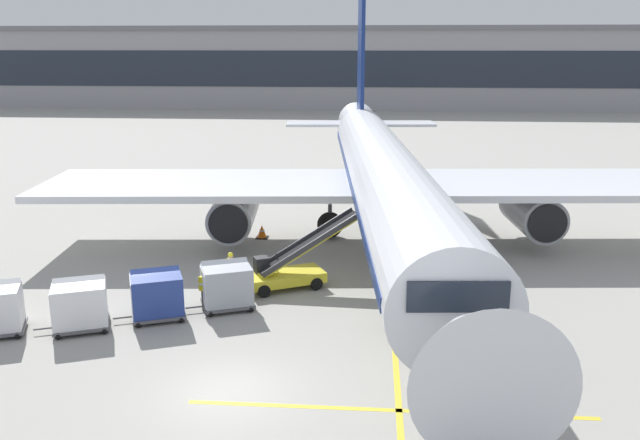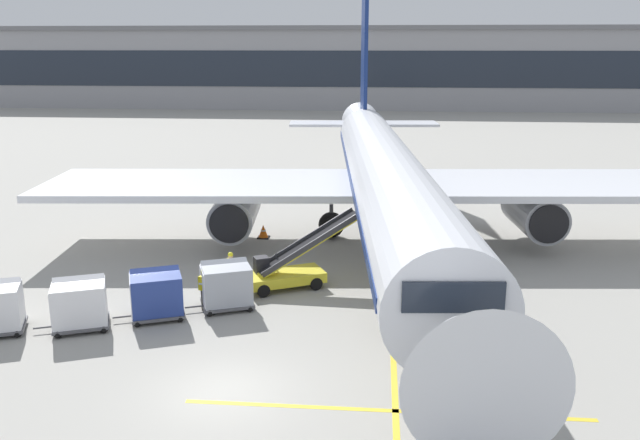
{
  "view_description": "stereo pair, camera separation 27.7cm",
  "coord_description": "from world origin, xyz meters",
  "px_view_note": "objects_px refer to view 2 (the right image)",
  "views": [
    {
      "loc": [
        4.3,
        -18.06,
        10.36
      ],
      "look_at": [
        2.13,
        9.66,
        2.98
      ],
      "focal_mm": 37.25,
      "sensor_mm": 36.0,
      "label": 1
    },
    {
      "loc": [
        4.58,
        -18.03,
        10.36
      ],
      "look_at": [
        2.13,
        9.66,
        2.98
      ],
      "focal_mm": 37.25,
      "sensor_mm": 36.0,
      "label": 2
    }
  ],
  "objects_px": {
    "parked_airplane": "(384,176)",
    "belt_loader": "(290,268)",
    "baggage_cart_lead": "(226,284)",
    "safety_cone_engine_keepout": "(263,232)",
    "baggage_cart_second": "(156,293)",
    "ground_crew_by_carts": "(231,269)",
    "ground_crew_by_loader": "(245,282)",
    "ground_crew_marshaller": "(204,287)",
    "baggage_cart_third": "(79,303)"
  },
  "relations": [
    {
      "from": "parked_airplane",
      "to": "belt_loader",
      "type": "xyz_separation_m",
      "value": [
        -4.1,
        -7.23,
        -2.74
      ]
    },
    {
      "from": "baggage_cart_lead",
      "to": "safety_cone_engine_keepout",
      "type": "xyz_separation_m",
      "value": [
        -0.23,
        10.06,
        -0.64
      ]
    },
    {
      "from": "baggage_cart_second",
      "to": "ground_crew_by_carts",
      "type": "bearing_deg",
      "value": 54.68
    },
    {
      "from": "belt_loader",
      "to": "baggage_cart_second",
      "type": "height_order",
      "value": "belt_loader"
    },
    {
      "from": "ground_crew_by_loader",
      "to": "ground_crew_marshaller",
      "type": "distance_m",
      "value": 1.67
    },
    {
      "from": "parked_airplane",
      "to": "baggage_cart_second",
      "type": "xyz_separation_m",
      "value": [
        -8.81,
        -11.04,
        -2.64
      ]
    },
    {
      "from": "parked_airplane",
      "to": "belt_loader",
      "type": "relative_size",
      "value": 8.78
    },
    {
      "from": "ground_crew_by_loader",
      "to": "ground_crew_marshaller",
      "type": "xyz_separation_m",
      "value": [
        -1.51,
        -0.71,
        0.0
      ]
    },
    {
      "from": "belt_loader",
      "to": "ground_crew_by_loader",
      "type": "height_order",
      "value": "belt_loader"
    },
    {
      "from": "parked_airplane",
      "to": "safety_cone_engine_keepout",
      "type": "relative_size",
      "value": 62.19
    },
    {
      "from": "baggage_cart_second",
      "to": "ground_crew_marshaller",
      "type": "xyz_separation_m",
      "value": [
        1.67,
        0.88,
        -0.0
      ]
    },
    {
      "from": "parked_airplane",
      "to": "safety_cone_engine_keepout",
      "type": "height_order",
      "value": "parked_airplane"
    },
    {
      "from": "parked_airplane",
      "to": "ground_crew_marshaller",
      "type": "distance_m",
      "value": 12.7
    },
    {
      "from": "belt_loader",
      "to": "baggage_cart_third",
      "type": "relative_size",
      "value": 1.85
    },
    {
      "from": "parked_airplane",
      "to": "baggage_cart_third",
      "type": "bearing_deg",
      "value": -132.78
    },
    {
      "from": "parked_airplane",
      "to": "baggage_cart_third",
      "type": "distance_m",
      "value": 16.92
    },
    {
      "from": "baggage_cart_lead",
      "to": "ground_crew_by_carts",
      "type": "distance_m",
      "value": 1.95
    },
    {
      "from": "ground_crew_by_loader",
      "to": "safety_cone_engine_keepout",
      "type": "distance_m",
      "value": 9.78
    },
    {
      "from": "ground_crew_by_loader",
      "to": "ground_crew_by_carts",
      "type": "xyz_separation_m",
      "value": [
        -0.93,
        1.58,
        0.0
      ]
    },
    {
      "from": "belt_loader",
      "to": "ground_crew_marshaller",
      "type": "relative_size",
      "value": 2.99
    },
    {
      "from": "safety_cone_engine_keepout",
      "to": "baggage_cart_second",
      "type": "bearing_deg",
      "value": -101.26
    },
    {
      "from": "parked_airplane",
      "to": "baggage_cart_third",
      "type": "height_order",
      "value": "parked_airplane"
    },
    {
      "from": "baggage_cart_third",
      "to": "ground_crew_by_carts",
      "type": "relative_size",
      "value": 1.61
    },
    {
      "from": "belt_loader",
      "to": "ground_crew_by_carts",
      "type": "xyz_separation_m",
      "value": [
        -2.47,
        -0.65,
        0.1
      ]
    },
    {
      "from": "belt_loader",
      "to": "baggage_cart_second",
      "type": "relative_size",
      "value": 1.85
    },
    {
      "from": "baggage_cart_lead",
      "to": "baggage_cart_third",
      "type": "bearing_deg",
      "value": -153.9
    },
    {
      "from": "ground_crew_by_loader",
      "to": "ground_crew_marshaller",
      "type": "height_order",
      "value": "same"
    },
    {
      "from": "ground_crew_by_carts",
      "to": "safety_cone_engine_keepout",
      "type": "distance_m",
      "value": 8.15
    },
    {
      "from": "baggage_cart_lead",
      "to": "baggage_cart_third",
      "type": "xyz_separation_m",
      "value": [
        -5.02,
        -2.46,
        0.0
      ]
    },
    {
      "from": "belt_loader",
      "to": "baggage_cart_second",
      "type": "xyz_separation_m",
      "value": [
        -4.72,
        -3.82,
        0.1
      ]
    },
    {
      "from": "parked_airplane",
      "to": "belt_loader",
      "type": "height_order",
      "value": "parked_airplane"
    },
    {
      "from": "parked_airplane",
      "to": "ground_crew_by_carts",
      "type": "distance_m",
      "value": 10.58
    },
    {
      "from": "baggage_cart_second",
      "to": "baggage_cart_lead",
      "type": "bearing_deg",
      "value": 26.52
    },
    {
      "from": "baggage_cart_third",
      "to": "ground_crew_by_carts",
      "type": "xyz_separation_m",
      "value": [
        4.79,
        4.39,
        -0.0
      ]
    },
    {
      "from": "parked_airplane",
      "to": "baggage_cart_second",
      "type": "bearing_deg",
      "value": -128.58
    },
    {
      "from": "belt_loader",
      "to": "baggage_cart_second",
      "type": "distance_m",
      "value": 6.07
    },
    {
      "from": "ground_crew_marshaller",
      "to": "safety_cone_engine_keepout",
      "type": "relative_size",
      "value": 2.37
    },
    {
      "from": "belt_loader",
      "to": "baggage_cart_second",
      "type": "bearing_deg",
      "value": -141.01
    },
    {
      "from": "belt_loader",
      "to": "ground_crew_marshaller",
      "type": "height_order",
      "value": "belt_loader"
    },
    {
      "from": "baggage_cart_lead",
      "to": "baggage_cart_second",
      "type": "height_order",
      "value": "same"
    },
    {
      "from": "baggage_cart_third",
      "to": "ground_crew_by_carts",
      "type": "bearing_deg",
      "value": 42.55
    },
    {
      "from": "ground_crew_by_carts",
      "to": "ground_crew_marshaller",
      "type": "xyz_separation_m",
      "value": [
        -0.58,
        -2.29,
        0.0
      ]
    },
    {
      "from": "safety_cone_engine_keepout",
      "to": "baggage_cart_lead",
      "type": "bearing_deg",
      "value": -88.7
    },
    {
      "from": "parked_airplane",
      "to": "ground_crew_by_loader",
      "type": "distance_m",
      "value": 11.32
    },
    {
      "from": "safety_cone_engine_keepout",
      "to": "parked_airplane",
      "type": "bearing_deg",
      "value": -2.24
    },
    {
      "from": "belt_loader",
      "to": "ground_crew_marshaller",
      "type": "distance_m",
      "value": 4.23
    },
    {
      "from": "baggage_cart_second",
      "to": "safety_cone_engine_keepout",
      "type": "bearing_deg",
      "value": 78.74
    },
    {
      "from": "baggage_cart_lead",
      "to": "safety_cone_engine_keepout",
      "type": "distance_m",
      "value": 10.09
    },
    {
      "from": "belt_loader",
      "to": "baggage_cart_lead",
      "type": "bearing_deg",
      "value": -130.93
    },
    {
      "from": "belt_loader",
      "to": "ground_crew_by_carts",
      "type": "height_order",
      "value": "belt_loader"
    }
  ]
}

